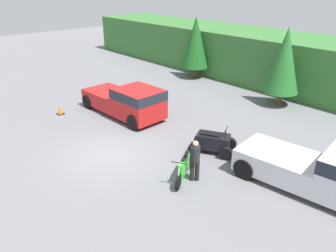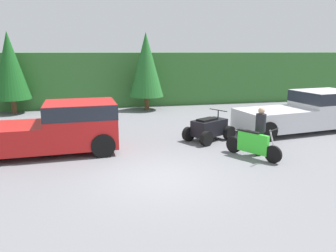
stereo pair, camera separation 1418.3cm
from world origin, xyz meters
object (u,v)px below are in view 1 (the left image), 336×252
object	(u,v)px
quad_atv	(213,142)
rider_person	(195,159)
pickup_truck_second	(331,173)
traffic_cone	(60,110)
dirt_bike	(184,168)
pickup_truck_red	(128,100)

from	to	relation	value
quad_atv	rider_person	size ratio (longest dim) A/B	1.35
pickup_truck_second	traffic_cone	distance (m)	14.90
rider_person	dirt_bike	bearing A→B (deg)	-108.63
pickup_truck_red	quad_atv	distance (m)	6.25
pickup_truck_second	rider_person	bearing A→B (deg)	-151.06
pickup_truck_second	traffic_cone	size ratio (longest dim) A/B	11.03
pickup_truck_red	quad_atv	size ratio (longest dim) A/B	2.41
pickup_truck_second	dirt_bike	world-z (taller)	pickup_truck_second
pickup_truck_second	traffic_cone	bearing A→B (deg)	-172.16
dirt_bike	quad_atv	bearing A→B (deg)	164.62
pickup_truck_second	rider_person	size ratio (longest dim) A/B	3.42
pickup_truck_red	pickup_truck_second	distance (m)	11.38
pickup_truck_second	quad_atv	world-z (taller)	pickup_truck_second
dirt_bike	rider_person	bearing A→B (deg)	90.42
pickup_truck_second	pickup_truck_red	bearing A→B (deg)	177.78
pickup_truck_second	quad_atv	bearing A→B (deg)	179.46
pickup_truck_red	rider_person	xyz separation A→B (m)	(7.32, -1.90, -0.04)
pickup_truck_second	quad_atv	distance (m)	5.18
dirt_bike	quad_atv	distance (m)	2.67
quad_atv	dirt_bike	bearing A→B (deg)	-103.14
pickup_truck_red	quad_atv	xyz separation A→B (m)	(6.21, 0.44, -0.50)
traffic_cone	pickup_truck_second	bearing A→B (deg)	15.50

